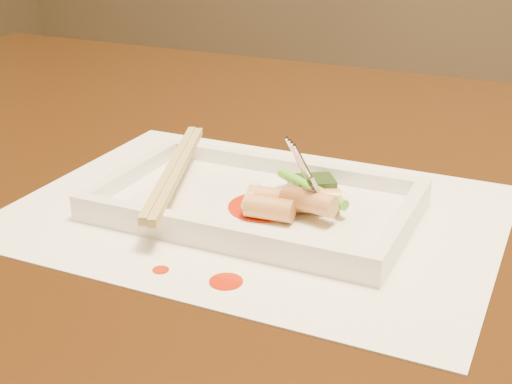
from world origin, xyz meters
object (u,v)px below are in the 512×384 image
at_px(plate_base, 256,207).
at_px(chopstick_a, 171,169).
at_px(placemat, 256,212).
at_px(table, 247,256).
at_px(fork, 347,124).

height_order(plate_base, chopstick_a, chopstick_a).
relative_size(placemat, plate_base, 1.54).
distance_m(table, fork, 0.24).
height_order(chopstick_a, fork, fork).
relative_size(placemat, chopstick_a, 1.85).
xyz_separation_m(placemat, chopstick_a, (-0.08, 0.00, 0.03)).
relative_size(chopstick_a, fork, 1.55).
relative_size(table, chopstick_a, 6.46).
bearing_deg(placemat, table, 119.64).
distance_m(chopstick_a, fork, 0.16).
relative_size(placemat, fork, 2.86).
height_order(table, placemat, placemat).
bearing_deg(placemat, plate_base, 0.00).
bearing_deg(chopstick_a, fork, 6.75).
distance_m(placemat, fork, 0.11).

